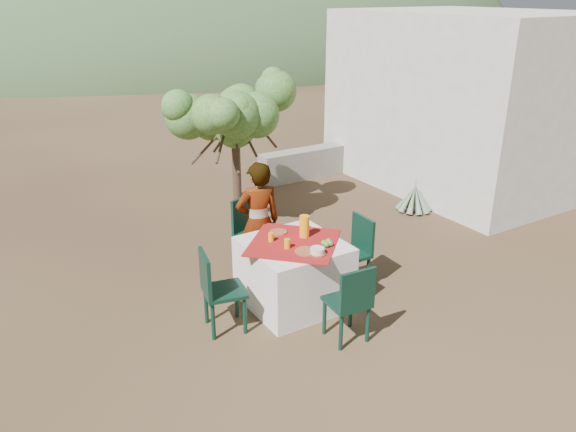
% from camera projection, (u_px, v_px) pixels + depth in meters
% --- Properties ---
extents(ground, '(160.00, 160.00, 0.00)m').
position_uv_depth(ground, '(232.00, 301.00, 6.46)').
color(ground, '#331F17').
rests_on(ground, ground).
extents(table, '(1.30, 1.30, 0.76)m').
position_uv_depth(table, '(294.00, 273.00, 6.30)').
color(table, white).
rests_on(table, ground).
extents(chair_far, '(0.54, 0.54, 0.92)m').
position_uv_depth(chair_far, '(251.00, 229.00, 7.12)').
color(chair_far, black).
rests_on(chair_far, ground).
extents(chair_near, '(0.42, 0.42, 0.85)m').
position_uv_depth(chair_near, '(351.00, 301.00, 5.56)').
color(chair_near, black).
rests_on(chair_near, ground).
extents(chair_left, '(0.49, 0.49, 0.90)m').
position_uv_depth(chair_left, '(217.00, 288.00, 5.75)').
color(chair_left, black).
rests_on(chair_left, ground).
extents(chair_right, '(0.42, 0.42, 0.87)m').
position_uv_depth(chair_right, '(355.00, 249.00, 6.64)').
color(chair_right, black).
rests_on(chair_right, ground).
extents(person, '(0.60, 0.45, 1.50)m').
position_uv_depth(person, '(258.00, 223.00, 6.69)').
color(person, '#8C6651').
rests_on(person, ground).
extents(shrub_tree, '(1.69, 1.66, 1.99)m').
position_uv_depth(shrub_tree, '(237.00, 120.00, 8.11)').
color(shrub_tree, '#4B3125').
rests_on(shrub_tree, ground).
extents(agave, '(0.59, 0.58, 0.62)m').
position_uv_depth(agave, '(414.00, 199.00, 9.02)').
color(agave, slate).
rests_on(agave, ground).
extents(guesthouse, '(3.20, 4.20, 3.00)m').
position_uv_depth(guesthouse, '(466.00, 100.00, 10.03)').
color(guesthouse, silver).
rests_on(guesthouse, ground).
extents(stone_wall, '(2.60, 0.35, 0.55)m').
position_uv_depth(stone_wall, '(321.00, 160.00, 10.78)').
color(stone_wall, gray).
rests_on(stone_wall, ground).
extents(hill_near_right, '(48.00, 48.00, 20.00)m').
position_uv_depth(hill_near_right, '(161.00, 38.00, 40.70)').
color(hill_near_right, '#324D2B').
rests_on(hill_near_right, ground).
extents(hill_far_right, '(36.00, 36.00, 14.00)m').
position_uv_depth(hill_far_right, '(280.00, 24.00, 56.35)').
color(hill_far_right, slate).
rests_on(hill_far_right, ground).
extents(plate_far, '(0.20, 0.20, 0.01)m').
position_uv_depth(plate_far, '(278.00, 232.00, 6.39)').
color(plate_far, brown).
rests_on(plate_far, table).
extents(plate_near, '(0.24, 0.24, 0.01)m').
position_uv_depth(plate_near, '(306.00, 251.00, 5.92)').
color(plate_near, brown).
rests_on(plate_near, table).
extents(glass_far, '(0.06, 0.06, 0.10)m').
position_uv_depth(glass_far, '(271.00, 237.00, 6.16)').
color(glass_far, '#FFA510').
rests_on(glass_far, table).
extents(glass_near, '(0.07, 0.07, 0.11)m').
position_uv_depth(glass_near, '(287.00, 244.00, 5.99)').
color(glass_near, '#FFA510').
rests_on(glass_near, table).
extents(juice_pitcher, '(0.11, 0.11, 0.25)m').
position_uv_depth(juice_pitcher, '(304.00, 226.00, 6.25)').
color(juice_pitcher, '#FFA510').
rests_on(juice_pitcher, table).
extents(bowl_plate, '(0.18, 0.18, 0.01)m').
position_uv_depth(bowl_plate, '(317.00, 253.00, 5.88)').
color(bowl_plate, brown).
rests_on(bowl_plate, table).
extents(white_bowl, '(0.15, 0.15, 0.06)m').
position_uv_depth(white_bowl, '(317.00, 250.00, 5.87)').
color(white_bowl, silver).
rests_on(white_bowl, bowl_plate).
extents(jar_left, '(0.06, 0.06, 0.09)m').
position_uv_depth(jar_left, '(306.00, 229.00, 6.36)').
color(jar_left, orange).
rests_on(jar_left, table).
extents(jar_right, '(0.06, 0.06, 0.10)m').
position_uv_depth(jar_right, '(303.00, 224.00, 6.49)').
color(jar_right, orange).
rests_on(jar_right, table).
extents(napkin_holder, '(0.07, 0.04, 0.09)m').
position_uv_depth(napkin_holder, '(306.00, 231.00, 6.33)').
color(napkin_holder, silver).
rests_on(napkin_holder, table).
extents(fruit_cluster, '(0.13, 0.12, 0.07)m').
position_uv_depth(fruit_cluster, '(327.00, 243.00, 6.05)').
color(fruit_cluster, '#4D8F34').
rests_on(fruit_cluster, table).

